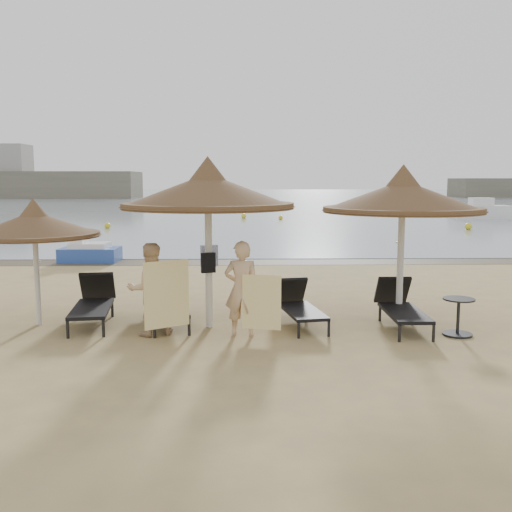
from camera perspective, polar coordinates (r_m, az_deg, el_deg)
The scene contains 23 objects.
ground at distance 10.58m, azimuth -7.08°, elevation -7.96°, with size 160.00×160.00×0.00m, color tan.
sea at distance 90.18m, azimuth -2.06°, elevation 5.88°, with size 200.00×140.00×0.03m, color gray.
wet_sand_strip at distance 19.77m, azimuth -4.41°, elevation -0.59°, with size 200.00×1.60×0.01m, color #4B4231.
far_shore at distance 91.76m, azimuth -18.10°, elevation 7.35°, with size 150.00×54.80×12.00m.
palapa_left at distance 11.79m, azimuth -21.29°, elevation 2.94°, with size 2.50×2.50×2.48m.
palapa_center at distance 10.82m, azimuth -4.83°, elevation 6.41°, with size 3.30×3.30×3.27m.
palapa_right at distance 11.58m, azimuth 14.45°, elevation 5.73°, with size 3.16×3.16×3.13m.
lounger_far_left at distance 11.83m, azimuth -15.94°, elevation -4.44°, with size 0.93×2.15×0.93m.
lounger_near_left at distance 11.55m, azimuth -9.11°, elevation -4.53°, with size 1.17×2.18×0.93m.
lounger_near_right at distance 11.32m, azimuth 4.29°, elevation -4.90°, with size 0.94×1.96×0.84m.
lounger_far_right at distance 11.44m, azimuth 14.27°, elevation -4.87°, with size 0.69×2.01×0.90m.
side_table at distance 11.11m, azimuth 19.55°, elevation -5.86°, with size 0.57×0.57×0.69m.
person_left at distance 10.54m, azimuth -10.57°, elevation -2.57°, with size 0.91×0.59×1.98m, color tan.
person_right at distance 10.29m, azimuth -1.43°, elevation -2.53°, with size 0.93×0.61×2.03m, color tan.
towel_left at distance 10.18m, azimuth -8.91°, elevation -3.81°, with size 0.74×0.46×1.20m.
towel_right at distance 10.12m, azimuth 0.57°, elevation -4.66°, with size 0.69×0.18×0.98m.
bag_patterned at distance 11.09m, azimuth -4.70°, elevation 0.04°, with size 0.35×0.20×0.42m.
bag_dark at distance 10.77m, azimuth -4.80°, elevation -0.68°, with size 0.28×0.18×0.38m.
pedal_boat at distance 20.57m, azimuth -16.33°, elevation 0.39°, with size 2.01×1.24×0.92m.
buoy_left at distance 34.18m, azimuth -14.64°, elevation 2.96°, with size 0.36×0.36×0.36m, color yellow.
buoy_mid at distance 40.18m, azimuth 2.48°, elevation 3.84°, with size 0.31×0.31×0.31m, color yellow.
buoy_right at distance 34.35m, azimuth 20.46°, elevation 2.78°, with size 0.40×0.40×0.40m, color yellow.
buoy_extra at distance 41.65m, azimuth -1.24°, elevation 4.02°, with size 0.36×0.36×0.36m, color yellow.
Camera 1 is at (1.04, -10.13, 2.84)m, focal length 40.00 mm.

